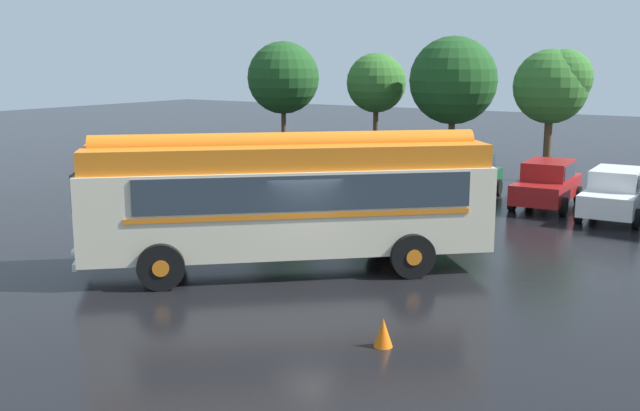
{
  "coord_description": "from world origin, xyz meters",
  "views": [
    {
      "loc": [
        10.26,
        -14.83,
        5.25
      ],
      "look_at": [
        -0.49,
        1.63,
        1.4
      ],
      "focal_mm": 42.0,
      "sensor_mm": 36.0,
      "label": 1
    }
  ],
  "objects": [
    {
      "name": "ground_plane",
      "position": [
        0.0,
        0.0,
        0.0
      ],
      "size": [
        120.0,
        120.0,
        0.0
      ],
      "primitive_type": "plane",
      "color": "black"
    },
    {
      "name": "vintage_bus",
      "position": [
        -0.5,
        0.12,
        1.89
      ],
      "size": [
        9.09,
        8.61,
        3.49
      ],
      "color": "beige",
      "rests_on": "ground"
    },
    {
      "name": "car_near_left",
      "position": [
        -3.07,
        11.31,
        0.85
      ],
      "size": [
        2.07,
        4.26,
        1.66
      ],
      "color": "#B7BABF",
      "rests_on": "ground"
    },
    {
      "name": "car_mid_left",
      "position": [
        -0.45,
        11.84,
        0.85
      ],
      "size": [
        2.25,
        4.34,
        1.66
      ],
      "color": "#144C28",
      "rests_on": "ground"
    },
    {
      "name": "car_mid_right",
      "position": [
        2.57,
        11.92,
        0.85
      ],
      "size": [
        2.19,
        4.31,
        1.66
      ],
      "color": "maroon",
      "rests_on": "ground"
    },
    {
      "name": "car_far_right",
      "position": [
        5.08,
        11.2,
        0.85
      ],
      "size": [
        2.11,
        4.27,
        1.66
      ],
      "color": "silver",
      "rests_on": "ground"
    },
    {
      "name": "tree_far_left",
      "position": [
        -13.48,
        17.77,
        4.38
      ],
      "size": [
        3.86,
        3.81,
        6.2
      ],
      "color": "#4C3823",
      "rests_on": "ground"
    },
    {
      "name": "tree_left_of_centre",
      "position": [
        -8.4,
        18.96,
        4.02
      ],
      "size": [
        3.02,
        3.02,
        5.58
      ],
      "color": "#4C3823",
      "rests_on": "ground"
    },
    {
      "name": "tree_centre",
      "position": [
        -4.08,
        18.83,
        4.3
      ],
      "size": [
        4.18,
        4.18,
        6.36
      ],
      "color": "#4C3823",
      "rests_on": "ground"
    },
    {
      "name": "tree_right_of_centre",
      "position": [
        0.92,
        17.94,
        4.2
      ],
      "size": [
        3.34,
        3.21,
        5.71
      ],
      "color": "#4C3823",
      "rests_on": "ground"
    },
    {
      "name": "traffic_cone",
      "position": [
        4.05,
        -3.18,
        0.28
      ],
      "size": [
        0.36,
        0.36,
        0.55
      ],
      "primitive_type": "cone",
      "color": "orange",
      "rests_on": "ground"
    }
  ]
}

